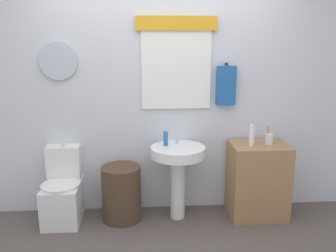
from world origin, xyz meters
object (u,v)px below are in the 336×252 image
(soap_bottle, at_px, (166,139))
(laundry_hamper, at_px, (122,193))
(lotion_bottle, at_px, (252,135))
(pedestal_sink, at_px, (178,164))
(wooden_cabinet, at_px, (258,180))
(toilet, at_px, (63,193))
(toothbrush_cup, at_px, (269,139))

(soap_bottle, bearing_deg, laundry_hamper, -173.76)
(soap_bottle, xyz_separation_m, lotion_bottle, (0.86, -0.09, 0.04))
(pedestal_sink, relative_size, lotion_bottle, 3.58)
(wooden_cabinet, distance_m, soap_bottle, 1.06)
(pedestal_sink, height_order, soap_bottle, soap_bottle)
(pedestal_sink, bearing_deg, lotion_bottle, -3.11)
(wooden_cabinet, relative_size, lotion_bottle, 3.62)
(laundry_hamper, relative_size, pedestal_sink, 0.74)
(laundry_hamper, bearing_deg, pedestal_sink, 0.00)
(laundry_hamper, distance_m, wooden_cabinet, 1.42)
(toilet, xyz_separation_m, pedestal_sink, (1.17, -0.04, 0.30))
(toilet, height_order, wooden_cabinet, wooden_cabinet)
(toilet, distance_m, lotion_bottle, 2.00)
(toilet, distance_m, laundry_hamper, 0.60)
(toothbrush_cup, bearing_deg, lotion_bottle, -163.51)
(wooden_cabinet, xyz_separation_m, soap_bottle, (-0.96, 0.05, 0.45))
(toothbrush_cup, bearing_deg, laundry_hamper, -179.24)
(laundry_hamper, height_order, toothbrush_cup, toothbrush_cup)
(pedestal_sink, bearing_deg, toothbrush_cup, 1.22)
(toilet, height_order, toothbrush_cup, toothbrush_cup)
(pedestal_sink, relative_size, soap_bottle, 5.17)
(pedestal_sink, distance_m, toothbrush_cup, 0.97)
(toilet, xyz_separation_m, soap_bottle, (1.05, 0.01, 0.55))
(laundry_hamper, height_order, lotion_bottle, lotion_bottle)
(pedestal_sink, relative_size, toothbrush_cup, 4.16)
(toilet, bearing_deg, soap_bottle, 0.82)
(toilet, relative_size, toothbrush_cup, 4.17)
(pedestal_sink, distance_m, lotion_bottle, 0.79)
(wooden_cabinet, xyz_separation_m, lotion_bottle, (-0.10, -0.04, 0.50))
(wooden_cabinet, bearing_deg, pedestal_sink, 180.00)
(lotion_bottle, bearing_deg, soap_bottle, 174.00)
(pedestal_sink, distance_m, soap_bottle, 0.28)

